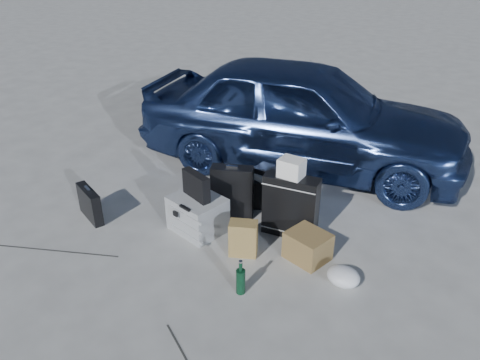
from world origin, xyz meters
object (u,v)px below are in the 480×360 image
object	(u,v)px
car	(302,114)
pelican_case	(198,214)
green_bottle	(241,278)
cardboard_box	(308,246)
duffel_bag	(269,191)
suitcase_right	(291,206)
suitcase_left	(232,192)
briefcase	(90,204)

from	to	relation	value
car	pelican_case	size ratio (longest dim) A/B	7.89
green_bottle	cardboard_box	bearing A→B (deg)	63.77
car	duffel_bag	bearing A→B (deg)	176.58
cardboard_box	suitcase_right	bearing A→B (deg)	133.97
suitcase_right	cardboard_box	size ratio (longest dim) A/B	1.78
suitcase_right	green_bottle	world-z (taller)	suitcase_right
car	suitcase_left	xyz separation A→B (m)	(-0.20, -1.51, -0.40)
pelican_case	cardboard_box	world-z (taller)	pelican_case
suitcase_left	suitcase_right	distance (m)	0.68
suitcase_left	pelican_case	bearing A→B (deg)	-131.95
car	suitcase_left	world-z (taller)	car
suitcase_right	cardboard_box	distance (m)	0.47
suitcase_left	car	bearing A→B (deg)	64.65
briefcase	cardboard_box	bearing A→B (deg)	35.74
pelican_case	green_bottle	size ratio (longest dim) A/B	1.62
car	suitcase_right	bearing A→B (deg)	-169.52
pelican_case	suitcase_left	distance (m)	0.46
duffel_bag	car	bearing A→B (deg)	68.01
pelican_case	duffel_bag	world-z (taller)	pelican_case
cardboard_box	suitcase_left	bearing A→B (deg)	159.45
car	suitcase_right	xyz separation A→B (m)	(0.47, -1.57, -0.36)
car	suitcase_right	world-z (taller)	car
green_bottle	car	bearing A→B (deg)	99.37
suitcase_right	suitcase_left	bearing A→B (deg)	172.74
green_bottle	suitcase_left	bearing A→B (deg)	120.54
suitcase_left	cardboard_box	xyz separation A→B (m)	(0.97, -0.36, -0.15)
briefcase	duffel_bag	distance (m)	1.92
suitcase_right	briefcase	bearing A→B (deg)	-163.90
duffel_bag	suitcase_right	bearing A→B (deg)	-71.69
suitcase_right	green_bottle	distance (m)	1.02
duffel_bag	pelican_case	bearing A→B (deg)	-143.81
suitcase_left	suitcase_right	bearing A→B (deg)	-22.49
pelican_case	green_bottle	bearing A→B (deg)	-21.23
suitcase_left	briefcase	bearing A→B (deg)	-168.82
car	cardboard_box	distance (m)	2.10
cardboard_box	pelican_case	bearing A→B (deg)	-177.81
pelican_case	cardboard_box	distance (m)	1.15
suitcase_right	green_bottle	size ratio (longest dim) A/B	2.03
suitcase_right	duffel_bag	xyz separation A→B (m)	(-0.42, 0.44, -0.16)
pelican_case	duffel_bag	distance (m)	0.91
suitcase_right	duffel_bag	distance (m)	0.63
suitcase_left	cardboard_box	world-z (taller)	suitcase_left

